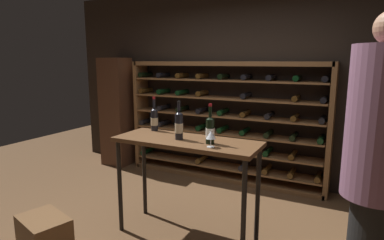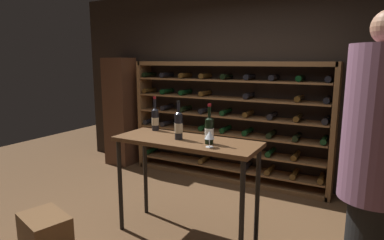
% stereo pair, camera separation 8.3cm
% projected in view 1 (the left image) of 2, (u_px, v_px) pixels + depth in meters
% --- Properties ---
extents(ground_plane, '(9.87, 9.87, 0.00)m').
position_uv_depth(ground_plane, '(180.00, 238.00, 3.15)').
color(ground_plane, brown).
extents(back_wall, '(5.97, 0.10, 2.75)m').
position_uv_depth(back_wall, '(246.00, 85.00, 4.60)').
color(back_wall, black).
rests_on(back_wall, ground).
extents(wine_rack, '(2.93, 0.32, 1.71)m').
position_uv_depth(wine_rack, '(223.00, 122.00, 4.62)').
color(wine_rack, brown).
rests_on(wine_rack, ground).
extents(tasting_table, '(1.40, 0.52, 0.99)m').
position_uv_depth(tasting_table, '(186.00, 152.00, 3.05)').
color(tasting_table, brown).
rests_on(tasting_table, ground).
extents(person_bystander_red_print, '(0.41, 0.41, 2.01)m').
position_uv_depth(person_bystander_red_print, '(378.00, 159.00, 1.99)').
color(person_bystander_red_print, black).
rests_on(person_bystander_red_print, ground).
extents(wine_crate, '(0.55, 0.46, 0.32)m').
position_uv_depth(wine_crate, '(44.00, 234.00, 2.93)').
color(wine_crate, brown).
rests_on(wine_crate, ground).
extents(display_cabinet, '(0.44, 0.36, 1.77)m').
position_uv_depth(display_cabinet, '(116.00, 112.00, 5.31)').
color(display_cabinet, '#4C2D1E').
rests_on(display_cabinet, ground).
extents(wine_bottle_gold_foil, '(0.08, 0.08, 0.37)m').
position_uv_depth(wine_bottle_gold_foil, '(179.00, 125.00, 3.02)').
color(wine_bottle_gold_foil, black).
rests_on(wine_bottle_gold_foil, tasting_table).
extents(wine_bottle_green_slim, '(0.08, 0.08, 0.36)m').
position_uv_depth(wine_bottle_green_slim, '(154.00, 119.00, 3.40)').
color(wine_bottle_green_slim, black).
rests_on(wine_bottle_green_slim, tasting_table).
extents(wine_bottle_red_label, '(0.08, 0.08, 0.36)m').
position_uv_depth(wine_bottle_red_label, '(210.00, 130.00, 2.86)').
color(wine_bottle_red_label, black).
rests_on(wine_bottle_red_label, tasting_table).
extents(wine_glass_stemmed_center, '(0.09, 0.09, 0.14)m').
position_uv_depth(wine_glass_stemmed_center, '(211.00, 136.00, 2.74)').
color(wine_glass_stemmed_center, silver).
rests_on(wine_glass_stemmed_center, tasting_table).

